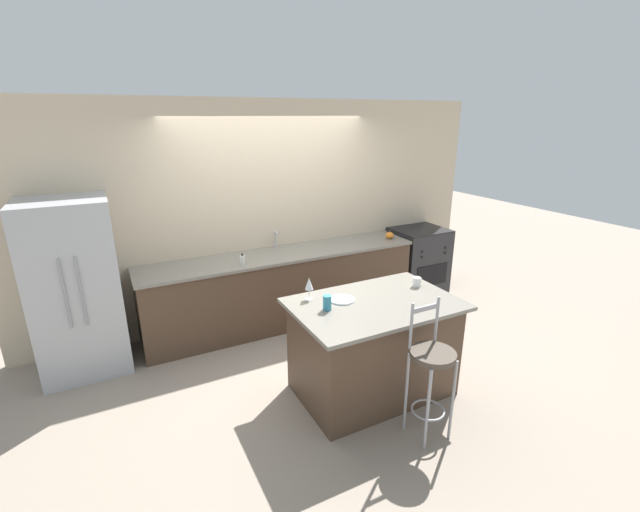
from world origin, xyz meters
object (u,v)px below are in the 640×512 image
object	(u,v)px
refrigerator	(76,288)
oven_range	(417,261)
coffee_mug	(417,282)
pumpkin_decoration	(390,235)
bar_stool_near	(431,368)
soap_bottle	(243,260)
dinner_plate	(342,299)
tumbler_cup	(327,303)
wine_glass	(309,284)

from	to	relation	value
refrigerator	oven_range	bearing A→B (deg)	0.47
refrigerator	coffee_mug	xyz separation A→B (m)	(2.97, -1.56, 0.08)
pumpkin_decoration	bar_stool_near	bearing A→B (deg)	-118.86
bar_stool_near	pumpkin_decoration	distance (m)	2.68
bar_stool_near	soap_bottle	world-z (taller)	bar_stool_near
pumpkin_decoration	soap_bottle	bearing A→B (deg)	-176.87
coffee_mug	pumpkin_decoration	bearing A→B (deg)	62.71
coffee_mug	soap_bottle	distance (m)	1.92
refrigerator	pumpkin_decoration	distance (m)	3.75
dinner_plate	tumbler_cup	world-z (taller)	tumbler_cup
oven_range	soap_bottle	distance (m)	2.74
oven_range	bar_stool_near	bearing A→B (deg)	-127.85
bar_stool_near	soap_bottle	xyz separation A→B (m)	(-0.81, 2.22, 0.35)
wine_glass	soap_bottle	xyz separation A→B (m)	(-0.25, 1.19, -0.09)
bar_stool_near	coffee_mug	world-z (taller)	bar_stool_near
wine_glass	pumpkin_decoration	world-z (taller)	wine_glass
oven_range	tumbler_cup	size ratio (longest dim) A/B	7.20
refrigerator	soap_bottle	bearing A→B (deg)	-5.80
refrigerator	tumbler_cup	world-z (taller)	refrigerator
refrigerator	oven_range	xyz separation A→B (m)	(4.34, 0.04, -0.41)
refrigerator	wine_glass	xyz separation A→B (m)	(1.90, -1.35, 0.18)
oven_range	pumpkin_decoration	distance (m)	0.77
wine_glass	pumpkin_decoration	distance (m)	2.26
refrigerator	pumpkin_decoration	bearing A→B (deg)	-0.81
dinner_plate	soap_bottle	xyz separation A→B (m)	(-0.50, 1.34, 0.05)
tumbler_cup	pumpkin_decoration	xyz separation A→B (m)	(1.81, 1.57, -0.02)
bar_stool_near	coffee_mug	size ratio (longest dim) A/B	10.38
coffee_mug	pumpkin_decoration	xyz separation A→B (m)	(0.78, 1.51, -0.00)
refrigerator	pumpkin_decoration	size ratio (longest dim) A/B	15.73
dinner_plate	wine_glass	world-z (taller)	wine_glass
soap_bottle	refrigerator	bearing A→B (deg)	174.20
refrigerator	pumpkin_decoration	world-z (taller)	refrigerator
bar_stool_near	wine_glass	bearing A→B (deg)	118.63
dinner_plate	refrigerator	bearing A→B (deg)	144.95
wine_glass	soap_bottle	distance (m)	1.22
coffee_mug	tumbler_cup	size ratio (longest dim) A/B	0.84
refrigerator	soap_bottle	xyz separation A→B (m)	(1.65, -0.17, 0.08)
dinner_plate	wine_glass	size ratio (longest dim) A/B	1.11
dinner_plate	soap_bottle	size ratio (longest dim) A/B	1.76
pumpkin_decoration	oven_range	bearing A→B (deg)	8.43
bar_stool_near	pumpkin_decoration	world-z (taller)	bar_stool_near
oven_range	pumpkin_decoration	world-z (taller)	pumpkin_decoration
refrigerator	dinner_plate	distance (m)	2.63
bar_stool_near	oven_range	bearing A→B (deg)	52.15
refrigerator	coffee_mug	bearing A→B (deg)	-27.72
tumbler_cup	pumpkin_decoration	distance (m)	2.39
bar_stool_near	tumbler_cup	distance (m)	0.99
oven_range	coffee_mug	size ratio (longest dim) A/B	8.58
oven_range	pumpkin_decoration	size ratio (longest dim) A/B	8.48
refrigerator	bar_stool_near	size ratio (longest dim) A/B	1.53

